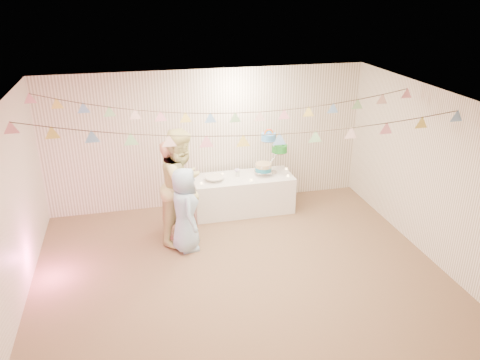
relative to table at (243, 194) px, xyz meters
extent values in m
plane|color=brown|center=(-0.54, -1.98, -0.35)|extent=(6.00, 6.00, 0.00)
plane|color=silver|center=(-0.54, -1.98, 2.25)|extent=(6.00, 6.00, 0.00)
plane|color=white|center=(-0.54, 0.52, 0.95)|extent=(6.00, 6.00, 0.00)
plane|color=white|center=(-0.54, -4.48, 0.95)|extent=(6.00, 6.00, 0.00)
plane|color=white|center=(-3.54, -1.98, 0.95)|extent=(5.00, 5.00, 0.00)
plane|color=white|center=(2.46, -1.98, 0.95)|extent=(5.00, 5.00, 0.00)
cube|color=white|center=(0.00, 0.00, 0.00)|extent=(1.85, 0.74, 0.69)
cylinder|color=white|center=(-0.54, -0.05, 0.41)|extent=(0.35, 0.35, 0.02)
imported|color=tan|center=(-1.32, -0.60, 0.50)|extent=(0.60, 0.72, 1.68)
imported|color=#D6CD84|center=(-1.19, -0.78, 0.62)|extent=(1.15, 1.19, 1.93)
imported|color=#9BBBDB|center=(-1.22, -1.11, 0.35)|extent=(0.51, 0.73, 1.40)
cylinder|color=#FFD88C|center=(-0.80, -0.15, 0.36)|extent=(0.04, 0.04, 0.03)
cylinder|color=#FFD88C|center=(-0.35, 0.18, 0.36)|extent=(0.04, 0.04, 0.03)
cylinder|color=#FFD88C|center=(0.10, -0.22, 0.36)|extent=(0.04, 0.04, 0.03)
cylinder|color=#FFD88C|center=(0.35, 0.22, 0.36)|extent=(0.04, 0.04, 0.03)
cylinder|color=#FFD88C|center=(0.82, -0.18, 0.36)|extent=(0.04, 0.04, 0.03)
cylinder|color=#FFD88C|center=(0.90, 0.15, 0.36)|extent=(0.04, 0.04, 0.03)
cylinder|color=#FFD88C|center=(-0.48, 0.22, 0.36)|extent=(0.04, 0.04, 0.03)
camera|label=1|loc=(-1.92, -7.73, 3.68)|focal=35.00mm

